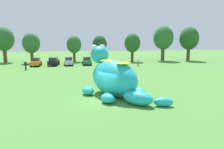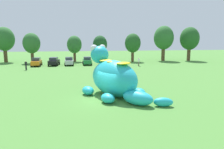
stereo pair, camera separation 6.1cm
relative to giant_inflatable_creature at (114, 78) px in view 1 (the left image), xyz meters
The scene contains 15 objects.
ground_plane 2.64m from the giant_inflatable_creature, 138.81° to the right, with size 160.00×160.00×0.00m, color #4C8438.
giant_inflatable_creature is the anchor object (origin of this frame).
car_orange 28.11m from the giant_inflatable_creature, 115.10° to the left, with size 2.03×4.15×1.72m.
car_black 27.12m from the giant_inflatable_creature, 108.10° to the left, with size 2.28×4.26×1.72m.
car_silver 26.31m from the giant_inflatable_creature, 101.58° to the left, with size 2.08×4.17×1.72m.
car_green 25.94m from the giant_inflatable_creature, 93.15° to the left, with size 1.99×4.12×1.72m.
tree_left 40.00m from the giant_inflatable_creature, 121.08° to the left, with size 4.72×4.72×8.37m.
tree_mid_left 34.43m from the giant_inflatable_creature, 113.82° to the left, with size 3.91×3.91×6.94m.
tree_centre_left 33.33m from the giant_inflatable_creature, 97.17° to the left, with size 3.59×3.59×6.36m.
tree_centre 34.10m from the giant_inflatable_creature, 86.11° to the left, with size 3.62×3.62×6.43m.
tree_centre_right 32.41m from the giant_inflatable_creature, 71.88° to the left, with size 3.88×3.88×6.89m.
tree_mid_right 36.59m from the giant_inflatable_creature, 59.71° to the left, with size 4.98×4.98×8.85m.
tree_right 39.67m from the giant_inflatable_creature, 50.73° to the left, with size 4.82×4.82×8.56m.
spectator_near_inflatable 23.34m from the giant_inflatable_creature, 122.88° to the left, with size 0.38×0.26×1.71m.
spectator_mid_field 23.72m from the giant_inflatable_creature, 67.63° to the left, with size 0.38×0.26×1.71m.
Camera 1 is at (-2.06, -18.54, 5.53)m, focal length 33.60 mm.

